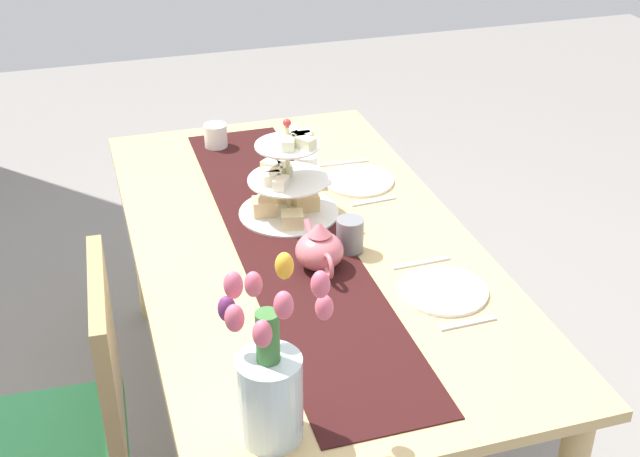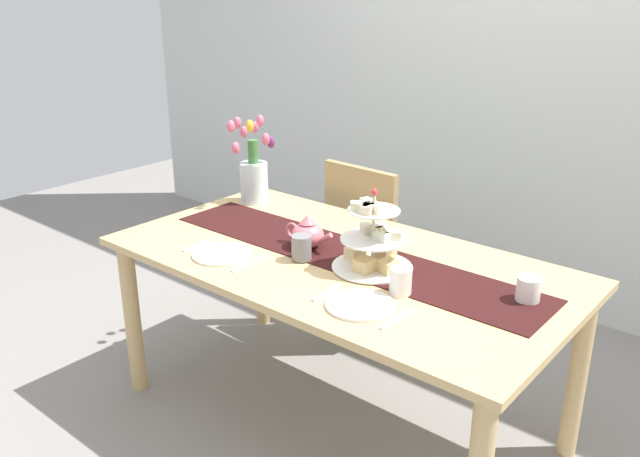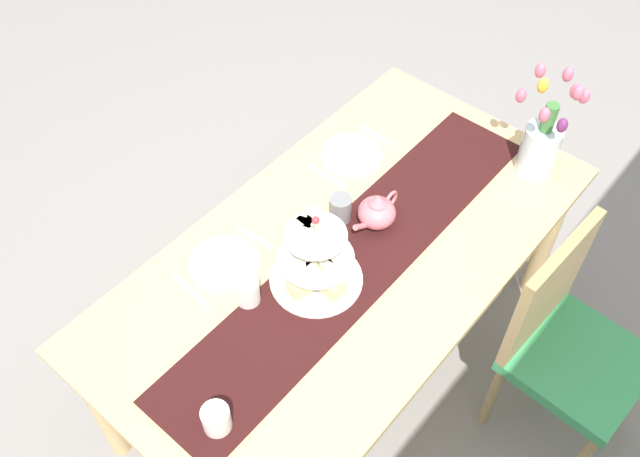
{
  "view_description": "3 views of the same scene",
  "coord_description": "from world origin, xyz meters",
  "views": [
    {
      "loc": [
        -2.01,
        0.57,
        1.96
      ],
      "look_at": [
        0.0,
        -0.05,
        0.76
      ],
      "focal_mm": 47.65,
      "sensor_mm": 36.0,
      "label": 1
    },
    {
      "loc": [
        1.44,
        -1.83,
        1.73
      ],
      "look_at": [
        -0.07,
        -0.02,
        0.84
      ],
      "focal_mm": 37.01,
      "sensor_mm": 36.0,
      "label": 2
    },
    {
      "loc": [
        1.14,
        0.85,
        2.55
      ],
      "look_at": [
        0.05,
        -0.08,
        0.83
      ],
      "focal_mm": 38.96,
      "sensor_mm": 36.0,
      "label": 3
    }
  ],
  "objects": [
    {
      "name": "tiered_cake_stand",
      "position": [
        0.16,
        0.0,
        0.83
      ],
      "size": [
        0.3,
        0.3,
        0.3
      ],
      "color": "beige",
      "rests_on": "table_runner"
    },
    {
      "name": "fork_left",
      "position": [
        -0.51,
        -0.27,
        0.73
      ],
      "size": [
        0.02,
        0.15,
        0.01
      ],
      "primitive_type": "cube",
      "rotation": [
        0.0,
        0.0,
        0.03
      ],
      "color": "silver",
      "rests_on": "dining_table"
    },
    {
      "name": "dinner_plate_left",
      "position": [
        -0.36,
        -0.27,
        0.74
      ],
      "size": [
        0.23,
        0.23,
        0.01
      ],
      "primitive_type": "cylinder",
      "color": "white",
      "rests_on": "dining_table"
    },
    {
      "name": "dining_table",
      "position": [
        0.0,
        0.0,
        0.64
      ],
      "size": [
        1.79,
        0.94,
        0.73
      ],
      "color": "tan",
      "rests_on": "ground_plane"
    },
    {
      "name": "mug_grey",
      "position": [
        -0.1,
        -0.11,
        0.78
      ],
      "size": [
        0.08,
        0.08,
        0.09
      ],
      "primitive_type": "cylinder",
      "color": "slate",
      "rests_on": "table_runner"
    },
    {
      "name": "cream_jug",
      "position": [
        0.71,
        0.11,
        0.77
      ],
      "size": [
        0.08,
        0.08,
        0.08
      ],
      "primitive_type": "cylinder",
      "color": "white",
      "rests_on": "dining_table"
    },
    {
      "name": "fork_right",
      "position": [
        0.16,
        -0.27,
        0.73
      ],
      "size": [
        0.03,
        0.15,
        0.01
      ],
      "primitive_type": "cube",
      "rotation": [
        0.0,
        0.0,
        0.07
      ],
      "color": "silver",
      "rests_on": "dining_table"
    },
    {
      "name": "knife_right",
      "position": [
        0.45,
        -0.27,
        0.73
      ],
      "size": [
        0.02,
        0.17,
        0.01
      ],
      "primitive_type": "cube",
      "rotation": [
        0.0,
        0.0,
        -0.05
      ],
      "color": "silver",
      "rests_on": "dining_table"
    },
    {
      "name": "teapot",
      "position": [
        -0.16,
        0.0,
        0.79
      ],
      "size": [
        0.24,
        0.13,
        0.14
      ],
      "color": "#D66B75",
      "rests_on": "table_runner"
    },
    {
      "name": "knife_left",
      "position": [
        -0.22,
        -0.27,
        0.73
      ],
      "size": [
        0.02,
        0.17,
        0.01
      ],
      "primitive_type": "cube",
      "rotation": [
        0.0,
        0.0,
        0.02
      ],
      "color": "silver",
      "rests_on": "dining_table"
    },
    {
      "name": "chair_left",
      "position": [
        -0.33,
        0.7,
        0.5
      ],
      "size": [
        0.44,
        0.44,
        0.91
      ],
      "color": "#9C8254",
      "rests_on": "ground_plane"
    },
    {
      "name": "room_wall_rear",
      "position": [
        0.0,
        1.57,
        1.3
      ],
      "size": [
        6.0,
        0.08,
        2.6
      ],
      "primitive_type": "cube",
      "color": "silver",
      "rests_on": "ground_plane"
    },
    {
      "name": "mug_white_text",
      "position": [
        0.35,
        -0.11,
        0.78
      ],
      "size": [
        0.08,
        0.08,
        0.09
      ],
      "primitive_type": "cylinder",
      "color": "white",
      "rests_on": "dining_table"
    },
    {
      "name": "ground_plane",
      "position": [
        0.0,
        0.0,
        0.0
      ],
      "size": [
        8.0,
        8.0,
        0.0
      ],
      "primitive_type": "plane",
      "color": "gray"
    },
    {
      "name": "tulip_vase",
      "position": [
        -0.74,
        0.28,
        0.87
      ],
      "size": [
        0.2,
        0.22,
        0.41
      ],
      "color": "silver",
      "rests_on": "dining_table"
    },
    {
      "name": "table_runner",
      "position": [
        0.0,
        0.04,
        0.73
      ],
      "size": [
        1.63,
        0.31,
        0.0
      ],
      "primitive_type": "cube",
      "color": "black",
      "rests_on": "dining_table"
    },
    {
      "name": "dinner_plate_right",
      "position": [
        0.3,
        -0.27,
        0.74
      ],
      "size": [
        0.23,
        0.23,
        0.01
      ],
      "primitive_type": "cylinder",
      "color": "white",
      "rests_on": "dining_table"
    }
  ]
}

